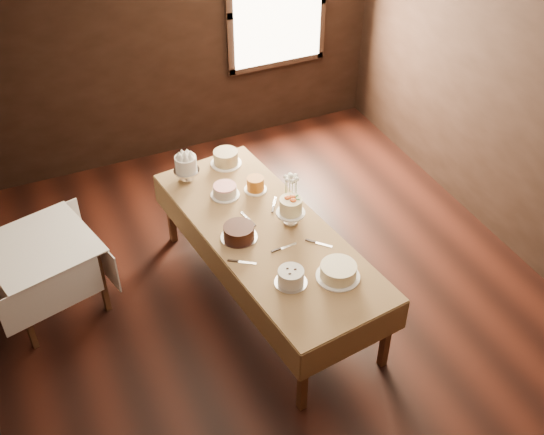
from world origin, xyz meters
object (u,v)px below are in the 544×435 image
Objects in this scene: cake_meringue at (186,169)px; cake_flowers at (291,212)px; display_table at (267,236)px; cake_lattice at (225,191)px; cake_server_e at (247,263)px; side_table at (41,252)px; cake_caramel at (255,184)px; cake_speckled at (226,158)px; cake_cream at (338,272)px; flower_vase at (291,201)px; cake_chocolate at (239,232)px; cake_server_a at (289,246)px; cake_server_b at (324,245)px; cake_swirl at (291,277)px; cake_server_c at (245,216)px; cake_server_d at (274,201)px.

cake_flowers is (0.62, -0.99, -0.01)m from cake_meringue.
cake_lattice is at bearing 103.25° from display_table.
cake_server_e is (-0.16, -0.93, -0.04)m from cake_lattice.
cake_caramel is (1.98, -0.10, 0.20)m from side_table.
cake_cream is at bearing -82.72° from cake_speckled.
cake_meringue reaches higher than cake_caramel.
flower_vase is (0.65, 0.53, 0.06)m from cake_server_e.
cake_lattice is 0.75× the size of cake_cream.
cake_chocolate is 1.55× the size of cake_server_a.
display_table is 11.17× the size of cake_server_b.
side_table is 2.22m from cake_swirl.
cake_server_a is (0.17, 0.41, -0.06)m from cake_swirl.
cake_caramel is (0.53, -0.43, -0.06)m from cake_meringue.
display_table is at bearing -103.63° from cake_caramel.
cake_server_b is at bearing -25.64° from side_table.
cake_caramel is (0.29, -0.04, 0.02)m from cake_lattice.
cake_cream is at bearing -72.61° from cake_lattice.
cake_speckled is 1.37m from cake_server_a.
cake_caramel reaches higher than cake_cream.
cake_swirl is 0.43m from cake_server_e.
cake_server_c is 1.00× the size of cake_server_d.
cake_server_b is at bearing -24.49° from cake_server_a.
cake_meringue is at bearing 110.76° from cake_cream.
cake_server_a is (0.34, -0.27, -0.06)m from cake_chocolate.
cake_server_a is 0.63m from cake_server_d.
flower_vase is at bearing -108.48° from cake_server_d.
cake_server_d is at bearing 72.65° from cake_swirl.
cake_server_d is (2.07, -0.34, 0.14)m from side_table.
cake_lattice is at bearing 101.13° from cake_server_a.
cake_server_a reaches higher than side_table.
cake_flowers is 0.77m from cake_swirl.
cake_lattice is 1.13× the size of cake_server_b.
display_table is 0.44m from cake_server_e.
cake_flowers is (0.10, -0.56, 0.05)m from cake_caramel.
cake_lattice is at bearing 163.54° from cake_server_b.
cake_meringue reaches higher than cake_speckled.
side_table is 4.50× the size of cake_server_c.
cake_caramel reaches higher than cake_chocolate.
cake_speckled is at bearing 99.95° from cake_flowers.
flower_vase is (0.05, 0.98, 0.01)m from cake_cream.
cake_chocolate is at bearing -23.19° from side_table.
cake_lattice is 1.13× the size of cake_server_c.
cake_cream reaches higher than side_table.
display_table is 0.62m from cake_caramel.
display_table is at bearing 177.87° from cake_server_d.
cake_meringue is 1.33m from cake_server_e.
display_table is 11.17× the size of cake_server_a.
side_table is 3.44× the size of cake_speckled.
cake_chocolate is at bearing 113.83° from cake_server_e.
display_table is 0.28m from cake_server_c.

